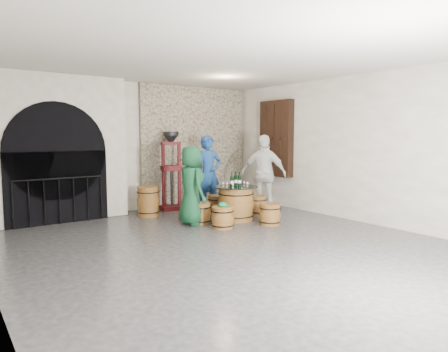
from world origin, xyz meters
TOP-DOWN VIEW (x-y plane):
  - ground at (0.00, 0.00)m, footprint 8.00×8.00m
  - wall_back at (0.00, 4.00)m, footprint 8.00×0.00m
  - wall_right at (3.50, 0.00)m, footprint 0.00×8.00m
  - ceiling at (0.00, 0.00)m, footprint 8.00×8.00m
  - stone_facing_panel at (1.80, 3.94)m, footprint 3.20×0.12m
  - arched_opening at (-1.90, 3.74)m, footprint 3.10×0.60m
  - shuttered_window at (3.38, 2.40)m, footprint 0.23×1.10m
  - barrel_table at (1.40, 1.56)m, footprint 0.98×0.98m
  - barrel_stool_left at (0.57, 1.73)m, footprint 0.46×0.46m
  - barrel_stool_far at (1.47, 2.40)m, footprint 0.46×0.46m
  - barrel_stool_right at (2.22, 1.77)m, footprint 0.46×0.46m
  - barrel_stool_near_right at (1.71, 0.78)m, footprint 0.46×0.46m
  - barrel_stool_near_left at (0.70, 1.09)m, footprint 0.46×0.46m
  - green_cap at (0.70, 1.09)m, footprint 0.23×0.18m
  - person_green at (0.37, 1.77)m, footprint 0.58×0.84m
  - person_blue at (1.51, 2.83)m, footprint 0.72×0.50m
  - person_white at (2.45, 1.83)m, footprint 1.01×1.19m
  - wine_bottle_left at (1.28, 1.56)m, footprint 0.08×0.08m
  - wine_bottle_center at (1.48, 1.54)m, footprint 0.08×0.08m
  - wine_bottle_right at (1.45, 1.63)m, footprint 0.08×0.08m
  - tasting_glass_a at (1.20, 1.41)m, footprint 0.05×0.05m
  - tasting_glass_b at (1.61, 1.54)m, footprint 0.05×0.05m
  - tasting_glass_c at (1.16, 1.72)m, footprint 0.05×0.05m
  - tasting_glass_d at (1.66, 1.87)m, footprint 0.05×0.05m
  - tasting_glass_e at (1.61, 1.41)m, footprint 0.05×0.05m
  - tasting_glass_f at (1.18, 1.59)m, footprint 0.05×0.05m
  - side_barrel at (-0.01, 3.08)m, footprint 0.53×0.53m
  - corking_press at (0.83, 3.50)m, footprint 0.83×0.53m
  - control_box at (2.05, 3.86)m, footprint 0.18×0.10m

SIDE VIEW (x-z plane):
  - ground at x=0.00m, z-range 0.00..0.00m
  - barrel_stool_left at x=0.57m, z-range 0.00..0.44m
  - barrel_stool_far at x=1.47m, z-range 0.00..0.44m
  - barrel_stool_right at x=2.22m, z-range 0.00..0.44m
  - barrel_stool_near_right at x=1.71m, z-range 0.00..0.44m
  - barrel_stool_near_left at x=0.70m, z-range 0.00..0.44m
  - side_barrel at x=-0.01m, z-range 0.00..0.70m
  - barrel_table at x=1.40m, z-range 0.00..0.75m
  - green_cap at x=0.70m, z-range 0.43..0.53m
  - tasting_glass_a at x=1.20m, z-range 0.76..0.85m
  - tasting_glass_b at x=1.61m, z-range 0.76..0.85m
  - tasting_glass_c at x=1.16m, z-range 0.76..0.85m
  - tasting_glass_d at x=1.66m, z-range 0.76..0.85m
  - tasting_glass_e at x=1.61m, z-range 0.76..0.85m
  - tasting_glass_f at x=1.18m, z-range 0.76..0.85m
  - person_green at x=0.37m, z-range 0.00..1.67m
  - wine_bottle_left at x=1.28m, z-range 0.73..1.05m
  - wine_bottle_center at x=1.48m, z-range 0.73..1.05m
  - wine_bottle_right at x=1.45m, z-range 0.73..1.05m
  - person_blue at x=1.51m, z-range 0.00..1.88m
  - person_white at x=2.45m, z-range 0.00..1.90m
  - corking_press at x=0.83m, z-range 0.16..2.14m
  - control_box at x=2.05m, z-range 1.24..1.46m
  - arched_opening at x=-1.90m, z-range -0.01..3.18m
  - wall_back at x=0.00m, z-range -2.40..5.60m
  - wall_right at x=3.50m, z-range -2.40..5.60m
  - stone_facing_panel at x=1.80m, z-range 0.01..3.19m
  - shuttered_window at x=3.38m, z-range 0.80..2.80m
  - ceiling at x=0.00m, z-range 3.20..3.20m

